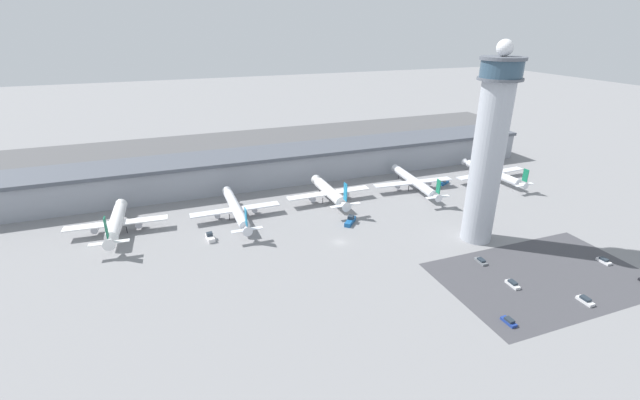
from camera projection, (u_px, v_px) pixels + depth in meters
name	position (u px, v px, depth m)	size (l,w,h in m)	color
ground_plane	(340.00, 242.00, 151.80)	(1000.00, 1000.00, 0.00)	gray
terminal_building	(285.00, 165.00, 209.33)	(262.02, 25.00, 15.08)	#9399A3
runway_strip	(249.00, 138.00, 288.34)	(393.03, 44.00, 0.01)	#515154
control_tower	(489.00, 149.00, 141.56)	(13.96, 13.96, 67.64)	#ADB2BC
parking_lot_surface	(544.00, 277.00, 131.23)	(64.00, 40.00, 0.01)	#424247
airplane_gate_alpha	(116.00, 223.00, 155.79)	(35.85, 36.19, 14.25)	white
airplane_gate_bravo	(236.00, 209.00, 167.95)	(35.19, 42.44, 12.79)	silver
airplane_gate_charlie	(330.00, 192.00, 183.18)	(37.24, 34.42, 14.44)	white
airplane_gate_delta	(414.00, 182.00, 196.41)	(38.45, 42.49, 12.30)	silver
airplane_gate_echo	(492.00, 173.00, 209.74)	(40.07, 40.65, 11.49)	silver
service_truck_catering	(444.00, 182.00, 205.76)	(6.77, 4.94, 2.44)	black
service_truck_fuel	(350.00, 221.00, 165.64)	(7.15, 7.63, 2.95)	black
service_truck_baggage	(210.00, 237.00, 153.07)	(2.98, 5.94, 2.72)	black
car_red_hatchback	(585.00, 300.00, 119.09)	(1.93, 4.76, 1.57)	black
car_yellow_taxi	(509.00, 321.00, 110.87)	(1.91, 4.32, 1.42)	black
car_white_wagon	(604.00, 261.00, 138.90)	(1.87, 4.42, 1.47)	black
car_black_suv	(481.00, 261.00, 138.79)	(2.01, 4.78, 1.36)	black
car_grey_coupe	(513.00, 284.00, 126.58)	(2.02, 4.83, 1.48)	black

